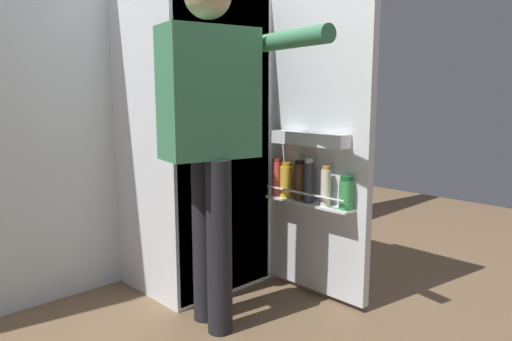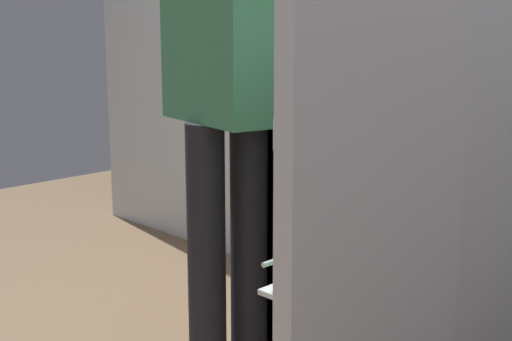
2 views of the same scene
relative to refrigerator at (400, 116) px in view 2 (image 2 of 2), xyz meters
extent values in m
cube|color=silver|center=(-0.03, 0.06, 0.00)|extent=(0.69, 0.60, 1.68)
cube|color=white|center=(-0.03, -0.24, 0.00)|extent=(0.65, 0.01, 1.64)
cube|color=white|center=(-0.03, -0.19, -0.03)|extent=(0.61, 0.09, 0.01)
cube|color=silver|center=(0.34, -0.58, 0.01)|extent=(0.05, 0.67, 1.63)
cube|color=white|center=(0.26, -0.58, -0.30)|extent=(0.10, 0.56, 0.01)
cylinder|color=silver|center=(0.22, -0.58, -0.23)|extent=(0.01, 0.53, 0.01)
cube|color=white|center=(0.26, -0.58, 0.05)|extent=(0.09, 0.47, 0.07)
cylinder|color=green|center=(0.27, -0.82, -0.22)|extent=(0.07, 0.07, 0.15)
cylinder|color=#195B28|center=(0.27, -0.82, -0.13)|extent=(0.06, 0.06, 0.03)
cylinder|color=gold|center=(0.26, -0.42, -0.20)|extent=(0.07, 0.07, 0.18)
cylinder|color=#BC8419|center=(0.26, -0.42, -0.10)|extent=(0.05, 0.05, 0.02)
cylinder|color=#333842|center=(0.25, -0.59, -0.18)|extent=(0.05, 0.05, 0.22)
cylinder|color=silver|center=(0.25, -0.59, -0.06)|extent=(0.04, 0.04, 0.03)
cylinder|color=#EDE5CC|center=(0.26, -0.70, -0.19)|extent=(0.05, 0.05, 0.19)
cylinder|color=#B78933|center=(0.26, -0.70, -0.09)|extent=(0.04, 0.04, 0.02)
cylinder|color=brown|center=(0.27, -0.51, -0.19)|extent=(0.07, 0.07, 0.20)
cylinder|color=black|center=(0.27, -0.51, -0.08)|extent=(0.05, 0.05, 0.02)
cylinder|color=#DB4C47|center=(0.26, -0.34, -0.19)|extent=(0.05, 0.05, 0.20)
cylinder|color=#B22D28|center=(0.26, -0.34, -0.08)|extent=(0.05, 0.05, 0.02)
cylinder|color=black|center=(-0.30, -0.39, -0.42)|extent=(0.12, 0.12, 0.84)
cylinder|color=black|center=(-0.33, -0.54, -0.42)|extent=(0.12, 0.12, 0.84)
cube|color=#3D7F56|center=(-0.32, -0.46, 0.29)|extent=(0.47, 0.30, 0.59)
cylinder|color=#3D7F56|center=(-0.27, -0.25, 0.27)|extent=(0.08, 0.08, 0.56)
camera|label=1|loc=(-1.68, -2.19, 0.30)|focal=33.10mm
camera|label=2|loc=(1.24, -1.89, 0.29)|focal=48.89mm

